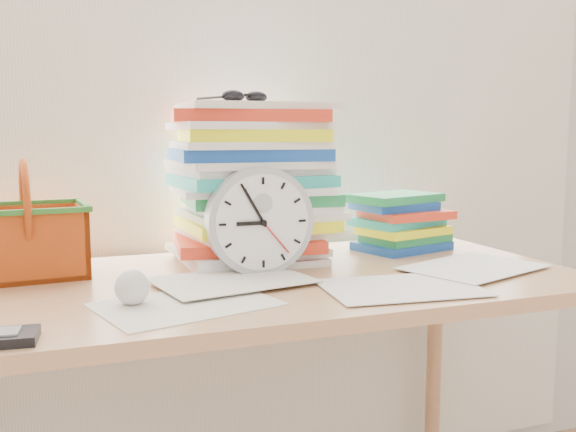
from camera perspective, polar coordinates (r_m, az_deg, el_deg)
name	(u,v)px	position (r m, az deg, el deg)	size (l,w,h in m)	color
curtain	(215,41)	(1.75, -6.54, 15.20)	(2.40, 0.01, 2.50)	white
desk	(261,310)	(1.42, -2.42, -8.34)	(1.40, 0.70, 0.75)	tan
paper_stack	(253,183)	(1.56, -3.15, 2.94)	(0.38, 0.31, 0.38)	white
clock	(259,221)	(1.41, -2.56, -0.45)	(0.24, 0.24, 0.05)	#A9ADB4
sunglasses	(245,96)	(1.53, -3.86, 10.57)	(0.14, 0.12, 0.03)	black
book_stack	(400,222)	(1.74, 9.96, -0.49)	(0.25, 0.20, 0.15)	white
basket	(26,220)	(1.49, -22.27, -0.30)	(0.25, 0.20, 0.25)	#CF5114
crumpled_ball	(132,287)	(1.20, -13.72, -6.16)	(0.07, 0.07, 0.07)	white
scattered_papers	(261,274)	(1.40, -2.43, -5.16)	(1.26, 0.42, 0.02)	white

